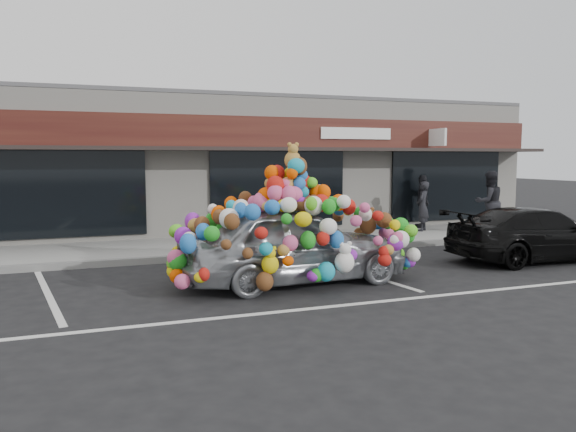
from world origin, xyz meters
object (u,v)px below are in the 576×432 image
object	(u,v)px
pedestrian_a	(423,206)
pedestrian_b	(489,202)
toy_car	(293,235)
pedestrian_c	(422,201)
black_sedan	(536,234)

from	to	relation	value
pedestrian_a	pedestrian_b	distance (m)	1.93
toy_car	pedestrian_c	world-z (taller)	toy_car
black_sedan	pedestrian_b	size ratio (longest dim) A/B	2.33
pedestrian_a	pedestrian_b	size ratio (longest dim) A/B	0.82
pedestrian_b	pedestrian_a	bearing A→B (deg)	-29.69
toy_car	pedestrian_b	world-z (taller)	toy_car
black_sedan	pedestrian_a	bearing A→B (deg)	2.68
pedestrian_a	black_sedan	bearing A→B (deg)	48.00
black_sedan	pedestrian_b	xyz separation A→B (m)	(1.51, 3.43, 0.45)
toy_car	pedestrian_a	bearing A→B (deg)	-55.15
pedestrian_b	pedestrian_c	distance (m)	2.14
pedestrian_a	pedestrian_b	xyz separation A→B (m)	(1.59, -1.09, 0.16)
pedestrian_a	pedestrian_c	distance (m)	0.89
pedestrian_a	pedestrian_b	bearing A→B (deg)	102.57
pedestrian_a	pedestrian_c	world-z (taller)	pedestrian_c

